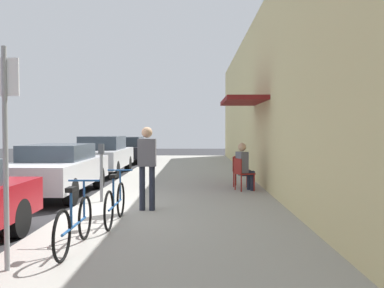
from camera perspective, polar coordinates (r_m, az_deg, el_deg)
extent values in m
plane|color=#2D2D30|center=(8.52, -17.54, -10.02)|extent=(60.00, 60.00, 0.00)
cube|color=#9E9B93|center=(10.07, -1.49, -7.72)|extent=(4.50, 32.00, 0.12)
cube|color=beige|center=(10.17, 12.25, 7.21)|extent=(0.30, 32.00, 5.38)
cube|color=maroon|center=(11.84, 7.10, 6.05)|extent=(1.10, 2.80, 0.12)
cylinder|color=black|center=(7.28, -23.39, -9.58)|extent=(0.22, 0.64, 0.64)
cube|color=#B7B7BC|center=(11.37, -18.52, -3.77)|extent=(1.80, 4.40, 0.64)
cube|color=#333D47|center=(11.47, -18.31, -1.08)|extent=(1.48, 2.11, 0.41)
cylinder|color=black|center=(12.48, -13.00, -4.68)|extent=(0.22, 0.64, 0.64)
cylinder|color=black|center=(12.94, -19.86, -4.51)|extent=(0.22, 0.64, 0.64)
cylinder|color=black|center=(9.87, -16.72, -6.47)|extent=(0.22, 0.64, 0.64)
cylinder|color=black|center=(10.45, -25.10, -6.11)|extent=(0.22, 0.64, 0.64)
cube|color=#B7B7BC|center=(16.40, -12.53, -1.92)|extent=(1.80, 4.40, 0.67)
cube|color=#333D47|center=(16.51, -12.43, 0.18)|extent=(1.48, 2.11, 0.52)
cylinder|color=black|center=(17.60, -9.00, -2.72)|extent=(0.22, 0.64, 0.64)
cylinder|color=black|center=(17.93, -14.01, -2.67)|extent=(0.22, 0.64, 0.64)
cylinder|color=black|center=(14.93, -10.74, -3.58)|extent=(0.22, 0.64, 0.64)
cylinder|color=black|center=(15.31, -16.57, -3.48)|extent=(0.22, 0.64, 0.64)
cube|color=black|center=(22.21, -9.08, -1.02)|extent=(1.80, 4.40, 0.56)
cube|color=#333D47|center=(22.34, -9.02, 0.36)|extent=(1.48, 2.11, 0.50)
cylinder|color=black|center=(23.46, -6.61, -1.54)|extent=(0.22, 0.64, 0.64)
cylinder|color=black|center=(23.71, -10.41, -1.52)|extent=(0.22, 0.64, 0.64)
cylinder|color=black|center=(20.76, -7.54, -2.00)|extent=(0.22, 0.64, 0.64)
cylinder|color=black|center=(21.04, -11.82, -1.97)|extent=(0.22, 0.64, 0.64)
cylinder|color=slate|center=(9.49, -12.62, -4.65)|extent=(0.07, 0.07, 1.10)
cube|color=#383D42|center=(9.43, -12.65, -0.66)|extent=(0.12, 0.10, 0.22)
cylinder|color=gray|center=(5.15, -24.75, -1.96)|extent=(0.06, 0.06, 2.60)
cube|color=white|center=(5.20, -24.81, 8.57)|extent=(0.32, 0.02, 0.44)
torus|color=black|center=(6.36, -14.81, -9.95)|extent=(0.04, 0.66, 0.66)
torus|color=black|center=(5.38, -17.84, -12.19)|extent=(0.04, 0.66, 0.66)
cylinder|color=#1E4C8C|center=(5.87, -16.19, -10.98)|extent=(0.04, 1.05, 0.04)
cylinder|color=#1E4C8C|center=(5.67, -16.66, -8.85)|extent=(0.04, 0.04, 0.50)
cube|color=black|center=(5.63, -16.68, -6.15)|extent=(0.10, 0.20, 0.06)
cylinder|color=#1E4C8C|center=(6.26, -14.96, -7.54)|extent=(0.03, 0.03, 0.56)
cylinder|color=#1E4C8C|center=(6.22, -14.98, -4.99)|extent=(0.46, 0.03, 0.03)
torus|color=black|center=(7.79, -9.99, -7.71)|extent=(0.04, 0.66, 0.66)
torus|color=black|center=(6.78, -11.63, -9.18)|extent=(0.04, 0.66, 0.66)
cylinder|color=#1E4C8C|center=(7.29, -10.76, -8.39)|extent=(0.04, 1.05, 0.04)
cylinder|color=#1E4C8C|center=(7.10, -11.01, -6.62)|extent=(0.04, 0.04, 0.50)
cube|color=black|center=(7.06, -11.02, -4.46)|extent=(0.10, 0.20, 0.06)
cylinder|color=#1E4C8C|center=(7.70, -10.08, -5.72)|extent=(0.03, 0.03, 0.56)
cylinder|color=#1E4C8C|center=(7.67, -10.09, -3.64)|extent=(0.46, 0.03, 0.03)
cylinder|color=maroon|center=(11.34, 7.85, -5.19)|extent=(0.04, 0.04, 0.45)
cylinder|color=maroon|center=(11.00, 8.74, -5.42)|extent=(0.04, 0.04, 0.45)
cylinder|color=maroon|center=(11.17, 6.10, -5.29)|extent=(0.04, 0.04, 0.45)
cylinder|color=maroon|center=(10.83, 6.95, -5.52)|extent=(0.04, 0.04, 0.45)
cube|color=maroon|center=(11.05, 7.42, -4.12)|extent=(0.56, 0.56, 0.03)
cube|color=maroon|center=(10.95, 6.46, -3.10)|extent=(0.17, 0.43, 0.40)
cylinder|color=#232838|center=(11.25, 8.01, -5.20)|extent=(0.11, 0.11, 0.47)
cylinder|color=#232838|center=(11.17, 7.42, -4.03)|extent=(0.39, 0.25, 0.14)
cylinder|color=#232838|center=(11.07, 8.48, -5.31)|extent=(0.11, 0.11, 0.47)
cylinder|color=#232838|center=(10.99, 7.88, -4.13)|extent=(0.39, 0.25, 0.14)
cube|color=#595960|center=(10.99, 7.05, -2.56)|extent=(0.33, 0.41, 0.56)
sphere|color=tan|center=(10.97, 7.06, -0.42)|extent=(0.22, 0.22, 0.22)
cylinder|color=maroon|center=(12.03, 7.97, -4.78)|extent=(0.04, 0.04, 0.45)
cylinder|color=maroon|center=(11.66, 7.74, -4.99)|extent=(0.04, 0.04, 0.45)
cylinder|color=maroon|center=(12.09, 6.18, -4.74)|extent=(0.04, 0.04, 0.45)
cylinder|color=maroon|center=(11.71, 5.89, -4.95)|extent=(0.04, 0.04, 0.45)
cube|color=maroon|center=(11.84, 6.95, -3.71)|extent=(0.54, 0.54, 0.03)
cube|color=maroon|center=(11.86, 5.97, -2.71)|extent=(0.14, 0.43, 0.40)
cylinder|color=#232838|center=(8.35, -7.02, -6.21)|extent=(0.12, 0.12, 0.90)
cylinder|color=#232838|center=(8.32, -5.64, -6.23)|extent=(0.12, 0.12, 0.90)
cube|color=#595960|center=(8.26, -6.35, -1.20)|extent=(0.36, 0.22, 0.56)
sphere|color=tan|center=(8.25, -6.36, 1.64)|extent=(0.22, 0.22, 0.22)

